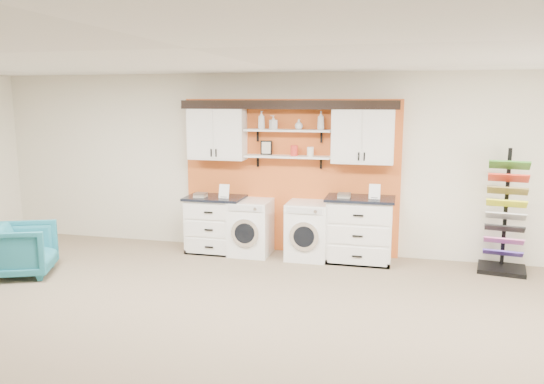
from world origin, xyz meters
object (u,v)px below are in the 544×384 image
(dryer, at_px, (308,230))
(armchair, at_px, (23,250))
(washer, at_px, (251,227))
(base_cabinet_left, at_px, (216,224))
(base_cabinet_right, at_px, (359,230))
(sample_rack, at_px, (504,233))

(dryer, height_order, armchair, dryer)
(washer, bearing_deg, base_cabinet_left, 179.67)
(washer, xyz_separation_m, armchair, (-2.76, -1.73, -0.07))
(base_cabinet_left, height_order, armchair, base_cabinet_left)
(washer, height_order, armchair, washer)
(base_cabinet_right, relative_size, sample_rack, 0.58)
(dryer, xyz_separation_m, sample_rack, (2.78, 0.04, 0.11))
(base_cabinet_right, relative_size, washer, 1.17)
(base_cabinet_right, height_order, sample_rack, sample_rack)
(base_cabinet_right, xyz_separation_m, sample_rack, (2.00, 0.04, 0.06))
(base_cabinet_right, height_order, armchair, base_cabinet_right)
(washer, distance_m, sample_rack, 3.68)
(base_cabinet_left, bearing_deg, washer, -0.33)
(washer, xyz_separation_m, sample_rack, (3.68, 0.04, 0.11))
(dryer, bearing_deg, base_cabinet_right, 0.25)
(washer, distance_m, dryer, 0.90)
(washer, bearing_deg, armchair, -148.01)
(base_cabinet_left, bearing_deg, sample_rack, 0.49)
(base_cabinet_left, height_order, washer, base_cabinet_left)
(washer, height_order, sample_rack, sample_rack)
(base_cabinet_left, xyz_separation_m, base_cabinet_right, (2.26, -0.00, 0.04))
(base_cabinet_left, distance_m, sample_rack, 4.26)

